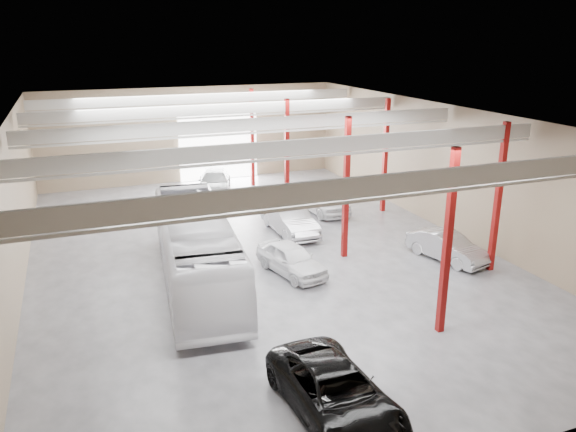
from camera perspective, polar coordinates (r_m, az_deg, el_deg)
depot_shell at (r=27.82m, az=-3.11°, el=6.24°), size 22.12×32.12×7.06m
coach_bus at (r=24.93m, az=-9.31°, el=-3.25°), size 4.06×12.39×3.39m
black_sedan at (r=17.06m, az=4.83°, el=-17.41°), size 2.75×5.54×1.51m
car_row_a at (r=26.07m, az=0.34°, el=-4.37°), size 2.58×4.44×1.42m
car_row_b at (r=31.23m, az=0.16°, el=-0.31°), size 1.84×5.02×1.64m
car_row_c at (r=39.58m, az=-7.46°, el=3.44°), size 3.55×5.83×1.58m
car_right_near at (r=28.67m, az=15.85°, el=-3.00°), size 2.47×4.44×1.39m
car_right_far at (r=35.18m, az=3.37°, el=1.82°), size 2.32×5.12×1.70m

